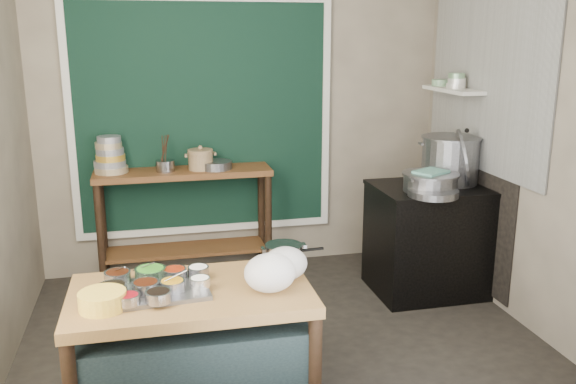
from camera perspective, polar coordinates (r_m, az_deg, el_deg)
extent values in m
cube|color=#2B2620|center=(4.33, -0.59, -13.71)|extent=(3.50, 3.00, 0.02)
cube|color=gray|center=(5.34, -4.20, 7.62)|extent=(3.50, 0.02, 2.80)
cube|color=gray|center=(4.58, 21.50, 5.51)|extent=(0.02, 3.00, 2.80)
cube|color=black|center=(5.26, -7.91, 6.87)|extent=(2.10, 0.02, 1.90)
cube|color=#B2B2AA|center=(4.99, 18.14, 11.67)|extent=(0.02, 1.70, 1.70)
cube|color=black|center=(5.24, 16.65, -0.88)|extent=(0.01, 1.30, 1.30)
cube|color=beige|center=(5.21, 15.22, 9.21)|extent=(0.22, 0.70, 0.03)
cube|color=brown|center=(3.41, -8.81, -14.83)|extent=(1.26, 0.73, 0.75)
cube|color=brown|center=(5.25, -9.56, -3.01)|extent=(1.45, 0.40, 0.95)
cube|color=black|center=(5.06, 13.13, -4.46)|extent=(0.90, 0.68, 0.85)
cube|color=black|center=(4.94, 13.42, 0.38)|extent=(0.92, 0.69, 0.03)
cube|color=gray|center=(3.24, -12.25, -9.00)|extent=(0.55, 0.41, 0.02)
cylinder|color=gray|center=(3.19, -10.77, -8.58)|extent=(0.13, 0.13, 0.05)
cylinder|color=gray|center=(3.09, -14.72, -9.68)|extent=(0.12, 0.12, 0.05)
cylinder|color=gray|center=(3.34, -10.57, -7.50)|extent=(0.13, 0.13, 0.05)
cylinder|color=gray|center=(3.08, -12.03, -9.51)|extent=(0.13, 0.13, 0.05)
cylinder|color=gray|center=(3.19, -13.16, -8.66)|extent=(0.14, 0.14, 0.06)
cylinder|color=gray|center=(3.35, -8.39, -7.33)|extent=(0.12, 0.12, 0.05)
cylinder|color=gray|center=(3.36, -15.66, -7.65)|extent=(0.14, 0.14, 0.06)
cylinder|color=gray|center=(3.34, -12.74, -7.50)|extent=(0.16, 0.16, 0.07)
cylinder|color=silver|center=(3.21, -8.25, -8.33)|extent=(0.11, 0.11, 0.05)
cylinder|color=gray|center=(3.20, -16.11, -8.82)|extent=(0.15, 0.15, 0.06)
cylinder|color=#EABB43|center=(3.11, -16.97, -9.68)|extent=(0.24, 0.24, 0.09)
ellipsoid|color=white|center=(3.16, -1.69, -7.56)|extent=(0.34, 0.32, 0.20)
ellipsoid|color=white|center=(3.30, -0.27, -6.70)|extent=(0.25, 0.21, 0.18)
cylinder|color=tan|center=(5.15, -16.23, 2.04)|extent=(0.27, 0.27, 0.05)
cylinder|color=gray|center=(5.14, -16.26, 2.58)|extent=(0.26, 0.26, 0.05)
cylinder|color=gold|center=(5.13, -16.30, 3.13)|extent=(0.23, 0.23, 0.05)
cylinder|color=gray|center=(5.12, -16.34, 3.67)|extent=(0.22, 0.22, 0.05)
cylinder|color=tan|center=(5.12, -16.38, 4.22)|extent=(0.21, 0.21, 0.05)
cylinder|color=gray|center=(5.11, -16.42, 4.78)|extent=(0.19, 0.19, 0.05)
cylinder|color=gray|center=(5.08, -11.41, 2.41)|extent=(0.20, 0.20, 0.09)
cylinder|color=gray|center=(5.11, -6.78, 2.52)|extent=(0.30, 0.30, 0.07)
cylinder|color=gray|center=(4.96, 16.02, 3.09)|extent=(0.27, 0.47, 0.45)
cube|color=#62AA90|center=(4.73, 13.24, 1.85)|extent=(0.30, 0.28, 0.02)
cylinder|color=gray|center=(4.62, 13.42, -0.08)|extent=(0.44, 0.44, 0.05)
cylinder|color=silver|center=(5.17, 15.46, 9.55)|extent=(0.15, 0.15, 0.04)
cylinder|color=silver|center=(5.17, 15.49, 10.00)|extent=(0.14, 0.14, 0.04)
cylinder|color=gray|center=(5.17, 15.52, 10.45)|extent=(0.13, 0.13, 0.04)
cylinder|color=gray|center=(5.41, 14.09, 9.90)|extent=(0.19, 0.19, 0.05)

